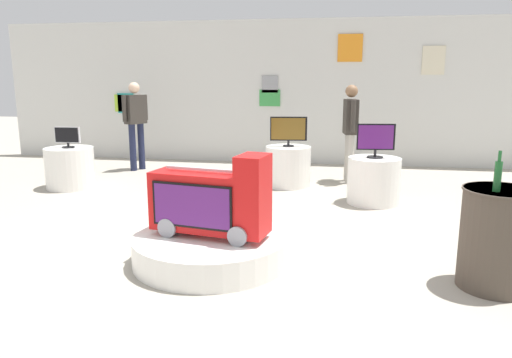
{
  "coord_description": "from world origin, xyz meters",
  "views": [
    {
      "loc": [
        1.08,
        -4.44,
        1.71
      ],
      "look_at": [
        0.21,
        0.63,
        0.63
      ],
      "focal_mm": 33.97,
      "sensor_mm": 36.0,
      "label": 1
    }
  ],
  "objects_px": {
    "novelty_firetruck_tv": "(212,202)",
    "display_pedestal_left_rear": "(374,181)",
    "tv_on_left_rear": "(376,139)",
    "tv_on_right_rear": "(67,137)",
    "side_table_round": "(498,238)",
    "main_display_pedestal": "(211,249)",
    "display_pedestal_right_rear": "(70,168)",
    "shopper_browsing_near_truck": "(350,126)",
    "display_pedestal_center_rear": "(288,166)",
    "shopper_browsing_rear": "(136,119)",
    "bottle_on_side_table": "(498,175)",
    "tv_on_center_rear": "(288,130)"
  },
  "relations": [
    {
      "from": "novelty_firetruck_tv",
      "to": "bottle_on_side_table",
      "type": "xyz_separation_m",
      "value": [
        2.36,
        -0.24,
        0.38
      ]
    },
    {
      "from": "novelty_firetruck_tv",
      "to": "display_pedestal_left_rear",
      "type": "xyz_separation_m",
      "value": [
        1.63,
        2.51,
        -0.27
      ]
    },
    {
      "from": "shopper_browsing_rear",
      "to": "tv_on_center_rear",
      "type": "bearing_deg",
      "value": -16.96
    },
    {
      "from": "tv_on_left_rear",
      "to": "display_pedestal_center_rear",
      "type": "xyz_separation_m",
      "value": [
        -1.28,
        0.9,
        -0.57
      ]
    },
    {
      "from": "display_pedestal_right_rear",
      "to": "side_table_round",
      "type": "height_order",
      "value": "side_table_round"
    },
    {
      "from": "display_pedestal_left_rear",
      "to": "tv_on_center_rear",
      "type": "height_order",
      "value": "tv_on_center_rear"
    },
    {
      "from": "display_pedestal_left_rear",
      "to": "bottle_on_side_table",
      "type": "height_order",
      "value": "bottle_on_side_table"
    },
    {
      "from": "shopper_browsing_near_truck",
      "to": "shopper_browsing_rear",
      "type": "distance_m",
      "value": 3.92
    },
    {
      "from": "tv_on_right_rear",
      "to": "shopper_browsing_rear",
      "type": "xyz_separation_m",
      "value": [
        0.43,
        1.61,
        0.14
      ]
    },
    {
      "from": "main_display_pedestal",
      "to": "shopper_browsing_near_truck",
      "type": "bearing_deg",
      "value": 70.9
    },
    {
      "from": "novelty_firetruck_tv",
      "to": "display_pedestal_center_rear",
      "type": "relative_size",
      "value": 1.59
    },
    {
      "from": "tv_on_left_rear",
      "to": "tv_on_center_rear",
      "type": "xyz_separation_m",
      "value": [
        -1.28,
        0.9,
        0.01
      ]
    },
    {
      "from": "main_display_pedestal",
      "to": "tv_on_right_rear",
      "type": "distance_m",
      "value": 4.08
    },
    {
      "from": "tv_on_left_rear",
      "to": "main_display_pedestal",
      "type": "bearing_deg",
      "value": -123.48
    },
    {
      "from": "novelty_firetruck_tv",
      "to": "tv_on_right_rear",
      "type": "distance_m",
      "value": 4.05
    },
    {
      "from": "tv_on_right_rear",
      "to": "side_table_round",
      "type": "bearing_deg",
      "value": -27.43
    },
    {
      "from": "tv_on_right_rear",
      "to": "novelty_firetruck_tv",
      "type": "bearing_deg",
      "value": -41.7
    },
    {
      "from": "main_display_pedestal",
      "to": "tv_on_center_rear",
      "type": "xyz_separation_m",
      "value": [
        0.37,
        3.39,
        0.77
      ]
    },
    {
      "from": "bottle_on_side_table",
      "to": "shopper_browsing_near_truck",
      "type": "distance_m",
      "value": 4.23
    },
    {
      "from": "tv_on_center_rear",
      "to": "tv_on_left_rear",
      "type": "bearing_deg",
      "value": -35.15
    },
    {
      "from": "side_table_round",
      "to": "novelty_firetruck_tv",
      "type": "bearing_deg",
      "value": 176.63
    },
    {
      "from": "display_pedestal_center_rear",
      "to": "tv_on_right_rear",
      "type": "relative_size",
      "value": 1.75
    },
    {
      "from": "main_display_pedestal",
      "to": "display_pedestal_right_rear",
      "type": "bearing_deg",
      "value": 138.17
    },
    {
      "from": "tv_on_left_rear",
      "to": "tv_on_right_rear",
      "type": "xyz_separation_m",
      "value": [
        -4.65,
        0.19,
        -0.08
      ]
    },
    {
      "from": "tv_on_center_rear",
      "to": "bottle_on_side_table",
      "type": "height_order",
      "value": "bottle_on_side_table"
    },
    {
      "from": "main_display_pedestal",
      "to": "display_pedestal_right_rear",
      "type": "distance_m",
      "value": 4.03
    },
    {
      "from": "tv_on_left_rear",
      "to": "shopper_browsing_near_truck",
      "type": "bearing_deg",
      "value": 103.06
    },
    {
      "from": "tv_on_right_rear",
      "to": "bottle_on_side_table",
      "type": "height_order",
      "value": "bottle_on_side_table"
    },
    {
      "from": "tv_on_left_rear",
      "to": "tv_on_center_rear",
      "type": "distance_m",
      "value": 1.56
    },
    {
      "from": "bottle_on_side_table",
      "to": "display_pedestal_left_rear",
      "type": "bearing_deg",
      "value": 104.94
    },
    {
      "from": "novelty_firetruck_tv",
      "to": "display_pedestal_right_rear",
      "type": "distance_m",
      "value": 4.05
    },
    {
      "from": "tv_on_left_rear",
      "to": "tv_on_center_rear",
      "type": "bearing_deg",
      "value": 144.85
    },
    {
      "from": "tv_on_right_rear",
      "to": "shopper_browsing_rear",
      "type": "distance_m",
      "value": 1.67
    },
    {
      "from": "tv_on_right_rear",
      "to": "side_table_round",
      "type": "height_order",
      "value": "tv_on_right_rear"
    },
    {
      "from": "novelty_firetruck_tv",
      "to": "display_pedestal_right_rear",
      "type": "height_order",
      "value": "novelty_firetruck_tv"
    },
    {
      "from": "novelty_firetruck_tv",
      "to": "shopper_browsing_rear",
      "type": "height_order",
      "value": "shopper_browsing_rear"
    },
    {
      "from": "shopper_browsing_near_truck",
      "to": "display_pedestal_center_rear",
      "type": "bearing_deg",
      "value": -154.77
    },
    {
      "from": "tv_on_left_rear",
      "to": "display_pedestal_center_rear",
      "type": "relative_size",
      "value": 0.71
    },
    {
      "from": "tv_on_center_rear",
      "to": "novelty_firetruck_tv",
      "type": "bearing_deg",
      "value": -95.85
    },
    {
      "from": "display_pedestal_left_rear",
      "to": "tv_on_left_rear",
      "type": "xyz_separation_m",
      "value": [
        -0.0,
        -0.0,
        0.57
      ]
    },
    {
      "from": "display_pedestal_left_rear",
      "to": "display_pedestal_right_rear",
      "type": "relative_size",
      "value": 0.96
    },
    {
      "from": "display_pedestal_left_rear",
      "to": "novelty_firetruck_tv",
      "type": "bearing_deg",
      "value": -122.99
    },
    {
      "from": "side_table_round",
      "to": "shopper_browsing_rear",
      "type": "bearing_deg",
      "value": 138.53
    },
    {
      "from": "novelty_firetruck_tv",
      "to": "display_pedestal_right_rear",
      "type": "xyz_separation_m",
      "value": [
        -3.02,
        2.69,
        -0.27
      ]
    },
    {
      "from": "display_pedestal_center_rear",
      "to": "side_table_round",
      "type": "xyz_separation_m",
      "value": [
        2.09,
        -3.55,
        0.11
      ]
    },
    {
      "from": "main_display_pedestal",
      "to": "display_pedestal_center_rear",
      "type": "relative_size",
      "value": 2.02
    },
    {
      "from": "tv_on_center_rear",
      "to": "tv_on_right_rear",
      "type": "bearing_deg",
      "value": -168.01
    },
    {
      "from": "main_display_pedestal",
      "to": "shopper_browsing_rear",
      "type": "bearing_deg",
      "value": 120.89
    },
    {
      "from": "tv_on_left_rear",
      "to": "bottle_on_side_table",
      "type": "xyz_separation_m",
      "value": [
        0.73,
        -2.74,
        0.07
      ]
    },
    {
      "from": "shopper_browsing_near_truck",
      "to": "main_display_pedestal",
      "type": "bearing_deg",
      "value": -109.1
    }
  ]
}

